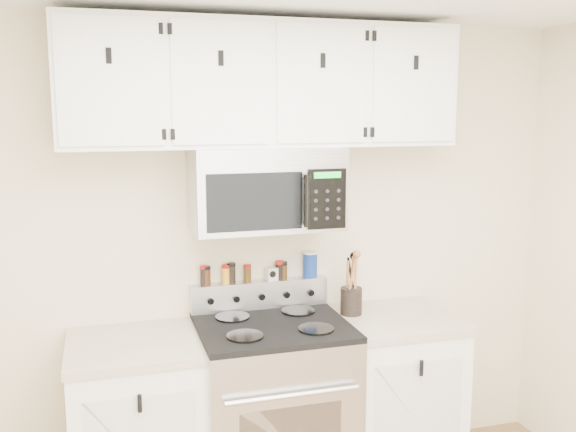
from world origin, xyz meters
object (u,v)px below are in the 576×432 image
(salt_canister, at_px, (310,264))
(range, at_px, (273,409))
(utensil_crock, at_px, (351,299))
(microwave, at_px, (266,188))

(salt_canister, bearing_deg, range, -136.07)
(utensil_crock, relative_size, salt_canister, 2.37)
(range, distance_m, salt_canister, 0.80)
(microwave, distance_m, utensil_crock, 0.78)
(range, xyz_separation_m, utensil_crock, (0.47, 0.12, 0.52))
(range, height_order, salt_canister, salt_canister)
(salt_canister, bearing_deg, microwave, -152.00)
(utensil_crock, bearing_deg, microwave, 178.79)
(microwave, relative_size, salt_canister, 5.23)
(microwave, height_order, utensil_crock, microwave)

